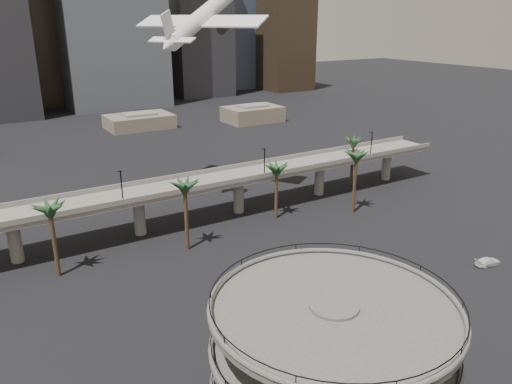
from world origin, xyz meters
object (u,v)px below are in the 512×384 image
airborne_jet (202,18)px  car_b (346,277)px  parking_ramp (331,366)px  car_c (488,262)px  car_a (285,292)px  overpass (191,189)px

airborne_jet → car_b: 63.10m
airborne_jet → car_b: bearing=-125.2°
parking_ramp → car_b: (23.68, 24.01, -9.03)m
airborne_jet → car_c: (24.06, -58.21, -39.06)m
car_a → parking_ramp: bearing=153.7°
parking_ramp → car_a: size_ratio=4.66×
car_a → car_b: 10.99m
car_c → airborne_jet: bearing=30.6°
overpass → car_a: bearing=-90.4°
overpass → airborne_jet: airborne_jet is taller
airborne_jet → car_c: size_ratio=6.00×
parking_ramp → airborne_jet: bearing=72.1°
overpass → car_c: (34.86, -43.55, -6.65)m
overpass → car_c: bearing=-51.3°
car_b → car_a: bearing=67.3°
parking_ramp → car_b: size_ratio=4.54×
parking_ramp → overpass: bearing=77.6°
parking_ramp → car_c: (47.86, 15.45, -9.15)m
car_c → overpass: bearing=46.8°
overpass → car_b: bearing=-73.0°
overpass → car_b: 37.16m
parking_ramp → car_c: parking_ramp is taller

